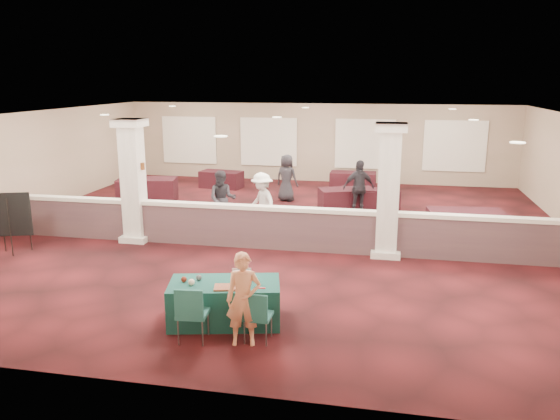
% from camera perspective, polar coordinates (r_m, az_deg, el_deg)
% --- Properties ---
extents(ground, '(16.00, 16.00, 0.00)m').
position_cam_1_polar(ground, '(15.28, -0.30, -2.33)').
color(ground, '#481215').
rests_on(ground, ground).
extents(wall_back, '(16.00, 0.04, 3.20)m').
position_cam_1_polar(wall_back, '(22.73, 3.78, 7.02)').
color(wall_back, gray).
rests_on(wall_back, ground).
extents(wall_front, '(16.00, 0.04, 3.20)m').
position_cam_1_polar(wall_front, '(7.51, -12.81, -6.97)').
color(wall_front, gray).
rests_on(wall_front, ground).
extents(wall_left, '(0.04, 16.00, 3.20)m').
position_cam_1_polar(wall_left, '(18.28, -25.77, 4.09)').
color(wall_left, gray).
rests_on(wall_left, ground).
extents(ceiling, '(16.00, 16.00, 0.02)m').
position_cam_1_polar(ceiling, '(14.73, -0.32, 9.73)').
color(ceiling, silver).
rests_on(ceiling, wall_back).
extents(partition_wall, '(15.60, 0.28, 1.10)m').
position_cam_1_polar(partition_wall, '(13.71, -1.57, -1.74)').
color(partition_wall, '#4C333C').
rests_on(partition_wall, ground).
extents(column_left, '(0.72, 0.72, 3.20)m').
position_cam_1_polar(column_left, '(14.64, -15.09, 3.08)').
color(column_left, beige).
rests_on(column_left, ground).
extents(column_right, '(0.72, 0.72, 3.20)m').
position_cam_1_polar(column_right, '(13.14, 11.27, 2.12)').
color(column_right, beige).
rests_on(column_right, ground).
extents(sconce_left, '(0.12, 0.12, 0.18)m').
position_cam_1_polar(sconce_left, '(14.71, -16.16, 4.49)').
color(sconce_left, brown).
rests_on(sconce_left, column_left).
extents(sconce_right, '(0.12, 0.12, 0.18)m').
position_cam_1_polar(sconce_right, '(14.46, -14.18, 4.46)').
color(sconce_right, brown).
rests_on(sconce_right, column_left).
extents(near_table, '(2.08, 1.36, 0.74)m').
position_cam_1_polar(near_table, '(9.75, -5.79, -9.58)').
color(near_table, '#103B35').
rests_on(near_table, ground).
extents(conf_chair_main, '(0.45, 0.45, 0.88)m').
position_cam_1_polar(conf_chair_main, '(8.94, -2.46, -10.69)').
color(conf_chair_main, '#21625A').
rests_on(conf_chair_main, ground).
extents(conf_chair_side, '(0.53, 0.53, 0.96)m').
position_cam_1_polar(conf_chair_side, '(9.02, -9.26, -10.27)').
color(conf_chair_side, '#21625A').
rests_on(conf_chair_side, ground).
extents(easel_board, '(0.86, 0.53, 1.52)m').
position_cam_1_polar(easel_board, '(14.73, -26.21, -0.48)').
color(easel_board, black).
rests_on(easel_board, ground).
extents(woman, '(0.62, 0.48, 1.54)m').
position_cam_1_polar(woman, '(8.81, -3.82, -9.30)').
color(woman, '#F38469').
rests_on(woman, ground).
extents(far_table_front_left, '(2.15, 1.40, 0.80)m').
position_cam_1_polar(far_table_front_left, '(19.60, -13.69, 2.06)').
color(far_table_front_left, black).
rests_on(far_table_front_left, ground).
extents(far_table_front_center, '(1.96, 1.43, 0.71)m').
position_cam_1_polar(far_table_front_center, '(17.85, 7.00, 1.09)').
color(far_table_front_center, black).
rests_on(far_table_front_center, ground).
extents(far_table_front_right, '(2.05, 1.22, 0.79)m').
position_cam_1_polar(far_table_front_right, '(15.32, 18.81, -1.51)').
color(far_table_front_right, black).
rests_on(far_table_front_right, ground).
extents(far_table_back_left, '(1.72, 1.04, 0.65)m').
position_cam_1_polar(far_table_back_left, '(21.58, -6.14, 3.20)').
color(far_table_back_left, black).
rests_on(far_table_back_left, ground).
extents(far_table_back_center, '(1.73, 0.87, 0.70)m').
position_cam_1_polar(far_table_back_center, '(21.14, 7.63, 3.00)').
color(far_table_back_center, black).
rests_on(far_table_back_center, ground).
extents(far_table_back_right, '(1.84, 1.37, 0.67)m').
position_cam_1_polar(far_table_back_right, '(18.01, 9.58, 1.04)').
color(far_table_back_right, black).
rests_on(far_table_back_right, ground).
extents(attendee_a, '(0.85, 0.57, 1.65)m').
position_cam_1_polar(attendee_a, '(15.68, -6.04, 1.12)').
color(attendee_a, black).
rests_on(attendee_a, ground).
extents(attendee_b, '(1.10, 1.11, 1.67)m').
position_cam_1_polar(attendee_b, '(15.16, -1.90, 0.79)').
color(attendee_b, white).
rests_on(attendee_b, ground).
extents(attendee_c, '(1.13, 0.86, 1.74)m').
position_cam_1_polar(attendee_c, '(17.20, 8.21, 2.31)').
color(attendee_c, black).
rests_on(attendee_c, ground).
extents(attendee_d, '(0.90, 0.66, 1.63)m').
position_cam_1_polar(attendee_d, '(19.04, 0.70, 3.38)').
color(attendee_d, black).
rests_on(attendee_d, ground).
extents(laptop_base, '(0.38, 0.30, 0.02)m').
position_cam_1_polar(laptop_base, '(9.54, -4.04, -7.63)').
color(laptop_base, silver).
rests_on(laptop_base, near_table).
extents(laptop_screen, '(0.33, 0.09, 0.22)m').
position_cam_1_polar(laptop_screen, '(9.60, -4.02, -6.71)').
color(laptop_screen, silver).
rests_on(laptop_screen, near_table).
extents(screen_glow, '(0.30, 0.07, 0.19)m').
position_cam_1_polar(screen_glow, '(9.60, -4.02, -6.81)').
color(screen_glow, silver).
rests_on(screen_glow, near_table).
extents(knitting, '(0.46, 0.38, 0.03)m').
position_cam_1_polar(knitting, '(9.36, -5.65, -8.04)').
color(knitting, '#CC4F20').
rests_on(knitting, near_table).
extents(yarn_cream, '(0.11, 0.11, 0.11)m').
position_cam_1_polar(yarn_cream, '(9.55, -9.24, -7.45)').
color(yarn_cream, '#EEE4C4').
rests_on(yarn_cream, near_table).
extents(yarn_red, '(0.10, 0.10, 0.10)m').
position_cam_1_polar(yarn_red, '(9.72, -10.01, -7.14)').
color(yarn_red, maroon).
rests_on(yarn_red, near_table).
extents(yarn_grey, '(0.10, 0.10, 0.10)m').
position_cam_1_polar(yarn_grey, '(9.75, -8.48, -7.00)').
color(yarn_grey, '#4E4D53').
rests_on(yarn_grey, near_table).
extents(scissors, '(0.12, 0.06, 0.01)m').
position_cam_1_polar(scissors, '(9.31, -1.91, -8.15)').
color(scissors, red).
rests_on(scissors, near_table).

